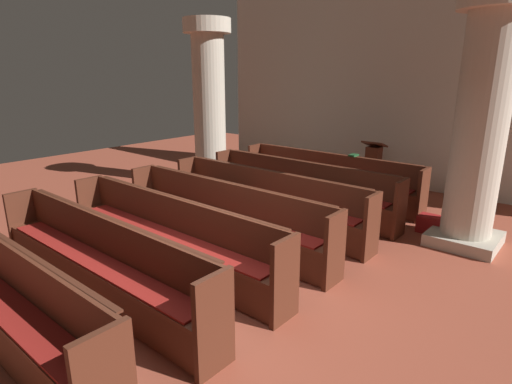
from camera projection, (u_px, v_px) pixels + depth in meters
ground_plane at (210, 282)px, 5.18m from camera, size 19.20×19.20×0.00m
back_wall at (411, 85)px, 9.02m from camera, size 10.00×0.16×4.50m
pew_row_0 at (328, 176)px, 8.40m from camera, size 3.87×0.47×0.93m
pew_row_1 at (300, 186)px, 7.66m from camera, size 3.87×0.46×0.93m
pew_row_2 at (265, 198)px, 6.92m from camera, size 3.87×0.46×0.93m
pew_row_3 at (223, 213)px, 6.18m from camera, size 3.87×0.47×0.93m
pew_row_4 at (168, 233)px, 5.44m from camera, size 3.87×0.46×0.93m
pew_row_5 at (97, 258)px, 4.70m from camera, size 3.87×0.46×0.93m
pew_row_6 at (0, 293)px, 3.97m from camera, size 3.87×0.47×0.93m
pillar_aisle_side at (482, 120)px, 5.82m from camera, size 1.02×1.02×3.61m
pillar_far_side at (209, 102)px, 9.24m from camera, size 1.02×1.02×3.61m
lectern at (373, 169)px, 9.19m from camera, size 0.48×0.45×1.08m
hymn_book at (354, 155)px, 8.14m from camera, size 0.13×0.21×0.03m
kneeler_box_red at (432, 224)px, 6.76m from camera, size 0.43×0.29×0.28m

